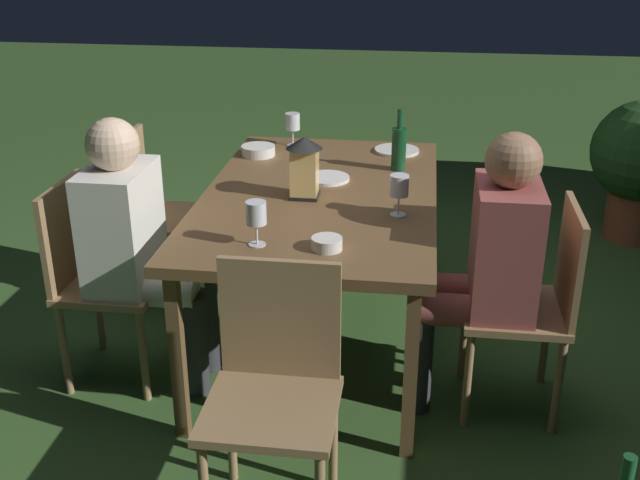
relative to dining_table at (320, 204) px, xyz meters
name	(u,v)px	position (x,y,z in m)	size (l,w,h in m)	color
ground_plane	(320,342)	(0.00, 0.00, -0.70)	(16.00, 16.00, 0.00)	#385B28
dining_table	(320,204)	(0.00, 0.00, 0.00)	(1.66, 1.00, 0.75)	brown
chair_side_left_b	(97,272)	(0.37, -0.89, -0.21)	(0.42, 0.40, 0.87)	#9E7A51
person_in_cream	(138,242)	(0.37, -0.70, -0.06)	(0.38, 0.47, 1.15)	white
chair_side_right_b	(534,299)	(0.37, 0.89, -0.21)	(0.42, 0.40, 0.87)	#9E7A51
person_in_rust	(486,261)	(0.37, 0.70, -0.06)	(0.38, 0.47, 1.15)	#9E4C47
chair_head_far	(275,383)	(1.08, 0.00, -0.21)	(0.40, 0.42, 0.87)	#9E7A51
chair_side_left_a	(155,209)	(-0.37, -0.89, -0.21)	(0.42, 0.40, 0.87)	#9E7A51
lantern_centerpiece	(304,164)	(0.06, -0.06, 0.20)	(0.15, 0.15, 0.27)	black
green_bottle_on_table	(399,147)	(-0.36, 0.32, 0.16)	(0.07, 0.07, 0.29)	#144723
wine_glass_a	(256,215)	(0.59, -0.15, 0.17)	(0.08, 0.08, 0.17)	silver
wine_glass_b	(293,123)	(-0.69, -0.24, 0.17)	(0.08, 0.08, 0.17)	silver
wine_glass_c	(399,188)	(0.22, 0.35, 0.17)	(0.08, 0.08, 0.17)	silver
plate_a	(397,150)	(-0.65, 0.30, 0.06)	(0.22, 0.22, 0.01)	white
plate_b	(327,178)	(-0.17, 0.01, 0.06)	(0.20, 0.20, 0.01)	white
bowl_olives	(327,243)	(0.59, 0.11, 0.08)	(0.11, 0.11, 0.05)	silver
bowl_bread	(258,150)	(-0.50, -0.38, 0.08)	(0.17, 0.17, 0.05)	silver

